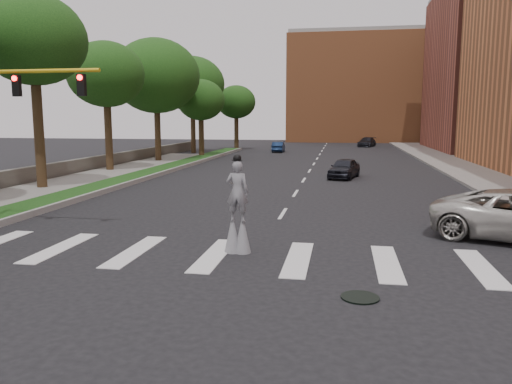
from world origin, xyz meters
name	(u,v)px	position (x,y,z in m)	size (l,w,h in m)	color
ground_plane	(250,267)	(0.00, 0.00, 0.00)	(160.00, 160.00, 0.00)	black
grass_median	(142,175)	(-11.50, 20.00, 0.12)	(2.00, 60.00, 0.25)	#153C11
median_curb	(156,175)	(-10.45, 20.00, 0.14)	(0.20, 60.00, 0.28)	gray
sidewalk_left	(14,196)	(-14.50, 10.00, 0.09)	(4.00, 60.00, 0.18)	slate
sidewalk_right	(480,174)	(12.50, 25.00, 0.09)	(5.00, 90.00, 0.18)	slate
stone_wall	(85,165)	(-17.00, 22.00, 0.55)	(0.50, 56.00, 1.10)	#555049
manhole	(360,297)	(3.00, -2.00, 0.02)	(0.90, 0.90, 0.04)	black
building_far	(504,70)	(22.00, 54.00, 10.00)	(16.00, 22.00, 20.00)	brown
building_backdrop	(364,90)	(6.00, 78.00, 9.00)	(26.00, 14.00, 18.00)	#C46E3D
stilt_performer	(237,213)	(-0.65, 1.44, 1.27)	(0.84, 0.53, 3.08)	#352515
car_near	(344,168)	(2.67, 21.66, 0.69)	(1.64, 4.07, 1.39)	black
car_mid	(279,147)	(-5.16, 47.11, 0.62)	(1.31, 3.75, 1.24)	#15284C
car_far	(367,142)	(6.00, 60.53, 0.67)	(1.88, 4.62, 1.34)	black
tree_2	(33,41)	(-14.67, 12.81, 8.42)	(5.93, 5.93, 11.01)	#352515
tree_3	(106,75)	(-15.25, 22.65, 7.36)	(5.81, 5.81, 9.88)	#352515
tree_4	(156,76)	(-14.65, 31.51, 7.97)	(8.06, 8.06, 11.42)	#352515
tree_5	(192,84)	(-14.92, 43.79, 8.01)	(7.53, 7.53, 11.23)	#352515
tree_6	(201,100)	(-12.14, 37.57, 5.94)	(4.99, 4.99, 8.11)	#352515
tree_7	(236,102)	(-11.15, 50.62, 6.12)	(5.01, 5.01, 8.30)	#352515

